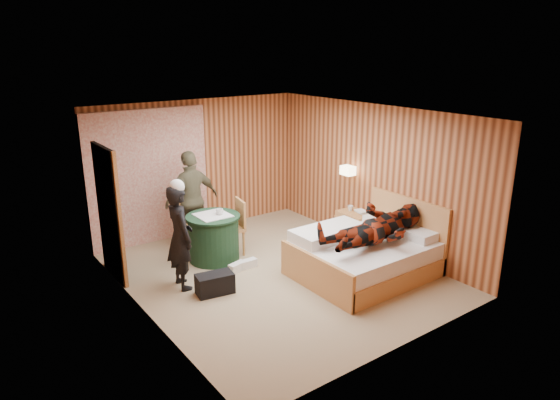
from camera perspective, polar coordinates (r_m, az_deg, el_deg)
floor at (r=7.93m, az=-0.57°, el=-8.38°), size 4.20×5.00×0.01m
ceiling at (r=7.21m, az=-0.63°, el=9.84°), size 4.20×5.00×0.01m
wall_back at (r=9.55m, az=-9.34°, el=3.82°), size 4.20×0.02×2.50m
wall_left at (r=6.55m, az=-15.77°, el=-2.86°), size 0.02×5.00×2.50m
wall_right at (r=8.81m, az=10.61°, el=2.63°), size 0.02×5.00×2.50m
curtain at (r=9.11m, az=-14.74°, el=2.51°), size 2.20×0.08×2.40m
doorway at (r=7.90m, az=-18.98°, el=-1.45°), size 0.06×0.90×2.05m
wall_lamp at (r=8.98m, az=7.78°, el=3.37°), size 0.26×0.24×0.16m
bed at (r=7.91m, az=9.60°, el=-6.20°), size 2.01×1.58×1.09m
nightstand at (r=9.05m, az=8.52°, el=-3.13°), size 0.45×0.61×0.59m
round_table at (r=8.34m, az=-7.59°, el=-4.24°), size 0.89×0.89×0.79m
chair_far at (r=8.86m, az=-9.93°, el=-2.05°), size 0.53×0.53×0.93m
chair_near at (r=8.51m, az=-5.20°, el=-2.61°), size 0.50×0.50×0.95m
duffel_bag at (r=7.33m, az=-7.45°, el=-9.46°), size 0.57×0.37×0.30m
sneaker_left at (r=8.01m, az=-4.90°, el=-7.62°), size 0.32×0.20×0.13m
sneaker_right at (r=8.12m, az=-3.69°, el=-7.27°), size 0.30×0.12×0.13m
woman_standing at (r=7.36m, az=-11.37°, el=-4.17°), size 0.42×0.60×1.56m
man_at_table at (r=8.81m, az=-10.03°, el=0.04°), size 1.04×0.49×1.72m
man_on_bed at (r=7.54m, az=11.21°, el=-2.09°), size 0.86×0.67×1.77m
book_lower at (r=8.92m, az=8.83°, el=-1.44°), size 0.21×0.25×0.02m
book_upper at (r=8.92m, az=8.84°, el=-1.32°), size 0.20×0.25×0.02m
cup_nightstand at (r=9.03m, az=8.04°, el=-0.93°), size 0.10×0.10×0.09m
cup_table at (r=8.19m, az=-6.93°, el=-1.33°), size 0.12×0.12×0.10m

